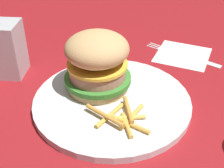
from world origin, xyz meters
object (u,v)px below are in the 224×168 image
Objects in this scene: fries_pile at (122,117)px; fork at (182,54)px; plate at (112,101)px; napkin at (183,55)px; sandwich at (97,62)px.

fork is at bearing 91.79° from fries_pile.
plate is 0.06m from fries_pile.
fries_pile reaches higher than napkin.
fork is at bearing 81.37° from plate.
fries_pile reaches higher than fork.
sandwich is at bearing 158.37° from plate.
fries_pile is 1.00× the size of napkin.
fork is (-0.00, 0.00, 0.00)m from napkin.
sandwich is 0.24m from napkin.
fries_pile is 0.63× the size of fork.
fork is at bearing 175.49° from napkin.
sandwich is 1.07× the size of napkin.
fries_pile is 0.27m from napkin.
fork reaches higher than napkin.
fries_pile reaches higher than plate.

